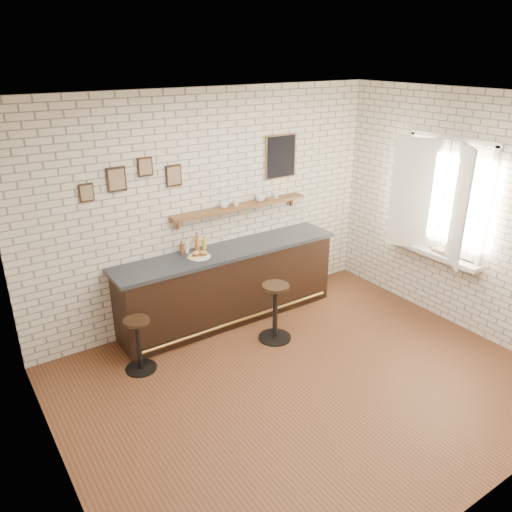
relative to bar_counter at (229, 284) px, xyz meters
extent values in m
plane|color=brown|center=(-0.07, -1.70, -0.51)|extent=(5.00, 5.00, 0.00)
cube|color=black|center=(0.00, 0.00, -0.03)|extent=(3.00, 0.58, 0.96)
cube|color=#2D333A|center=(0.00, 0.00, 0.48)|extent=(3.10, 0.62, 0.05)
cylinder|color=olive|center=(0.00, -0.32, -0.39)|extent=(2.79, 0.04, 0.04)
cylinder|color=white|center=(-0.43, -0.02, 0.51)|extent=(0.28, 0.28, 0.01)
cylinder|color=#E9BA52|center=(-0.37, 0.00, 0.52)|extent=(0.05, 0.05, 0.00)
cylinder|color=#E9BA52|center=(-0.41, -0.02, 0.52)|extent=(0.05, 0.05, 0.00)
cylinder|color=#E9BA52|center=(-0.53, 0.05, 0.52)|extent=(0.06, 0.06, 0.00)
cylinder|color=#E9BA52|center=(-0.39, 0.03, 0.52)|extent=(0.06, 0.06, 0.00)
cylinder|color=#E9BA52|center=(-0.54, -0.06, 0.52)|extent=(0.06, 0.06, 0.00)
cylinder|color=#E9BA52|center=(-0.37, -0.01, 0.52)|extent=(0.04, 0.04, 0.00)
cylinder|color=#E9BA52|center=(-0.45, -0.06, 0.52)|extent=(0.05, 0.05, 0.00)
cylinder|color=#E9BA52|center=(-0.55, -0.08, 0.52)|extent=(0.04, 0.04, 0.00)
cylinder|color=#E9BA52|center=(-0.58, -0.01, 0.52)|extent=(0.05, 0.05, 0.00)
cylinder|color=#E9BA52|center=(-0.39, -0.06, 0.52)|extent=(0.06, 0.06, 0.00)
cylinder|color=#E9BA52|center=(-0.53, 0.01, 0.52)|extent=(0.04, 0.04, 0.00)
cylinder|color=#E9BA52|center=(-0.40, -0.03, 0.52)|extent=(0.05, 0.05, 0.00)
cylinder|color=#E9BA52|center=(-0.37, 0.01, 0.52)|extent=(0.05, 0.05, 0.00)
cylinder|color=#E9BA52|center=(-0.41, -0.02, 0.52)|extent=(0.05, 0.05, 0.00)
cylinder|color=brown|center=(-0.56, 0.19, 0.57)|extent=(0.05, 0.05, 0.14)
cylinder|color=brown|center=(-0.56, 0.19, 0.65)|extent=(0.02, 0.02, 0.03)
cylinder|color=black|center=(-0.56, 0.19, 0.68)|extent=(0.02, 0.02, 0.01)
cylinder|color=silver|center=(-0.49, 0.19, 0.58)|extent=(0.05, 0.05, 0.15)
cylinder|color=silver|center=(-0.49, 0.19, 0.67)|extent=(0.02, 0.02, 0.03)
cylinder|color=black|center=(-0.49, 0.19, 0.70)|extent=(0.02, 0.02, 0.01)
cylinder|color=#AF5C1C|center=(-0.35, 0.19, 0.60)|extent=(0.06, 0.06, 0.19)
cylinder|color=#AF5C1C|center=(-0.35, 0.19, 0.71)|extent=(0.02, 0.02, 0.04)
cylinder|color=black|center=(-0.35, 0.19, 0.74)|extent=(0.02, 0.02, 0.01)
cylinder|color=gold|center=(-0.24, 0.19, 0.57)|extent=(0.05, 0.05, 0.13)
cylinder|color=gold|center=(-0.24, 0.19, 0.64)|extent=(0.02, 0.02, 0.03)
cylinder|color=maroon|center=(-0.24, 0.19, 0.66)|extent=(0.03, 0.03, 0.01)
cylinder|color=black|center=(-1.46, -0.44, -0.50)|extent=(0.36, 0.36, 0.02)
cylinder|color=black|center=(-1.46, -0.44, -0.19)|extent=(0.05, 0.05, 0.59)
cylinder|color=black|center=(-1.46, -0.44, 0.12)|extent=(0.37, 0.37, 0.04)
cylinder|color=black|center=(0.21, -0.77, -0.50)|extent=(0.42, 0.42, 0.02)
cylinder|color=black|center=(0.21, -0.77, -0.14)|extent=(0.06, 0.06, 0.69)
cylinder|color=black|center=(0.21, -0.77, 0.23)|extent=(0.35, 0.35, 0.04)
cube|color=brown|center=(0.33, 0.20, 0.97)|extent=(2.00, 0.18, 0.04)
cube|color=brown|center=(-0.57, 0.27, 0.89)|extent=(0.03, 0.04, 0.16)
cube|color=brown|center=(1.23, 0.27, 0.89)|extent=(0.03, 0.04, 0.16)
imported|color=white|center=(0.07, 0.20, 1.04)|extent=(0.15, 0.15, 0.09)
imported|color=white|center=(0.25, 0.20, 1.04)|extent=(0.14, 0.14, 0.10)
imported|color=white|center=(0.64, 0.20, 1.04)|extent=(0.16, 0.16, 0.10)
imported|color=white|center=(0.90, 0.20, 1.04)|extent=(0.13, 0.13, 0.09)
cube|color=black|center=(-1.27, 0.28, 1.54)|extent=(0.22, 0.02, 0.28)
cube|color=black|center=(-0.92, 0.28, 1.64)|extent=(0.18, 0.02, 0.22)
cube|color=black|center=(-0.57, 0.28, 1.49)|extent=(0.20, 0.02, 0.26)
cube|color=black|center=(-1.62, 0.28, 1.44)|extent=(0.16, 0.02, 0.20)
cube|color=black|center=(1.03, 0.28, 1.54)|extent=(0.46, 0.02, 0.56)
cube|color=white|center=(2.33, -1.40, 0.39)|extent=(0.20, 1.35, 0.06)
cube|color=white|center=(2.40, -1.40, 1.89)|extent=(0.05, 1.30, 0.06)
cube|color=white|center=(2.40, -1.40, 0.39)|extent=(0.05, 1.30, 0.06)
cube|color=white|center=(2.40, -2.00, 1.14)|extent=(0.05, 0.06, 1.50)
cube|color=white|center=(2.40, -0.80, 1.14)|extent=(0.05, 0.06, 1.50)
cube|color=white|center=(2.25, -1.70, 1.14)|extent=(0.40, 0.46, 1.46)
cube|color=white|center=(2.25, -1.10, 1.14)|extent=(0.40, 0.46, 1.46)
imported|color=tan|center=(2.31, -1.48, 0.44)|extent=(0.22, 0.28, 0.02)
imported|color=tan|center=(2.31, -1.47, 0.45)|extent=(0.15, 0.21, 0.02)
camera|label=1|loc=(-3.04, -5.16, 2.90)|focal=35.00mm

